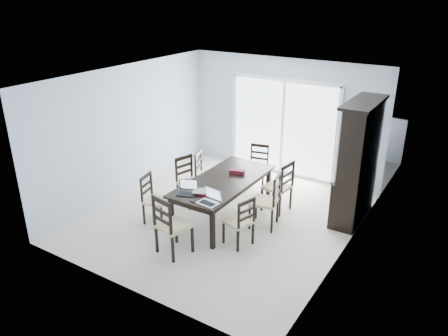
# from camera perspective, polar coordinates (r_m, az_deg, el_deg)

# --- Properties ---
(floor) EXTENTS (5.00, 5.00, 0.00)m
(floor) POSITION_cam_1_polar(r_m,az_deg,el_deg) (8.19, -0.07, -6.34)
(floor) COLOR #C0B5A4
(floor) RESTS_ON ground
(ceiling) EXTENTS (5.00, 5.00, 0.00)m
(ceiling) POSITION_cam_1_polar(r_m,az_deg,el_deg) (7.30, -0.08, 11.84)
(ceiling) COLOR white
(ceiling) RESTS_ON back_wall
(back_wall) EXTENTS (4.50, 0.02, 2.60)m
(back_wall) POSITION_cam_1_polar(r_m,az_deg,el_deg) (9.75, 7.82, 6.53)
(back_wall) COLOR #ACBACD
(back_wall) RESTS_ON floor
(wall_left) EXTENTS (0.02, 5.00, 2.60)m
(wall_left) POSITION_cam_1_polar(r_m,az_deg,el_deg) (8.98, -12.36, 4.82)
(wall_left) COLOR #ACBACD
(wall_left) RESTS_ON floor
(wall_right) EXTENTS (0.02, 5.00, 2.60)m
(wall_right) POSITION_cam_1_polar(r_m,az_deg,el_deg) (6.81, 16.18, -1.37)
(wall_right) COLOR #ACBACD
(wall_right) RESTS_ON floor
(balcony) EXTENTS (4.50, 2.00, 0.10)m
(balcony) POSITION_cam_1_polar(r_m,az_deg,el_deg) (11.05, 9.63, 0.97)
(balcony) COLOR gray
(balcony) RESTS_ON ground
(railing) EXTENTS (4.50, 0.06, 1.10)m
(railing) POSITION_cam_1_polar(r_m,az_deg,el_deg) (11.74, 11.74, 5.21)
(railing) COLOR #99999E
(railing) RESTS_ON balcony
(dining_table) EXTENTS (1.00, 2.20, 0.75)m
(dining_table) POSITION_cam_1_polar(r_m,az_deg,el_deg) (7.89, -0.07, -2.06)
(dining_table) COLOR black
(dining_table) RESTS_ON floor
(china_hutch) EXTENTS (0.50, 1.38, 2.20)m
(china_hutch) POSITION_cam_1_polar(r_m,az_deg,el_deg) (8.07, 17.07, 0.56)
(china_hutch) COLOR black
(china_hutch) RESTS_ON floor
(sliding_door) EXTENTS (2.52, 0.05, 2.18)m
(sliding_door) POSITION_cam_1_polar(r_m,az_deg,el_deg) (9.79, 7.70, 5.30)
(sliding_door) COLOR silver
(sliding_door) RESTS_ON floor
(chair_left_near) EXTENTS (0.48, 0.47, 1.04)m
(chair_left_near) POSITION_cam_1_polar(r_m,az_deg,el_deg) (7.91, -9.41, -3.29)
(chair_left_near) COLOR black
(chair_left_near) RESTS_ON floor
(chair_left_mid) EXTENTS (0.52, 0.51, 1.09)m
(chair_left_mid) POSITION_cam_1_polar(r_m,az_deg,el_deg) (8.50, -4.78, -0.95)
(chair_left_mid) COLOR black
(chair_left_mid) RESTS_ON floor
(chair_left_far) EXTENTS (0.52, 0.51, 1.08)m
(chair_left_far) POSITION_cam_1_polar(r_m,az_deg,el_deg) (8.78, -2.69, -0.14)
(chair_left_far) COLOR black
(chair_left_far) RESTS_ON floor
(chair_right_near) EXTENTS (0.48, 0.47, 1.01)m
(chair_right_near) POSITION_cam_1_polar(r_m,az_deg,el_deg) (7.07, 2.39, -6.43)
(chair_right_near) COLOR black
(chair_right_near) RESTS_ON floor
(chair_right_mid) EXTENTS (0.54, 0.53, 1.18)m
(chair_right_mid) POSITION_cam_1_polar(r_m,az_deg,el_deg) (7.62, 6.05, -3.53)
(chair_right_mid) COLOR black
(chair_right_mid) RESTS_ON floor
(chair_right_far) EXTENTS (0.50, 0.48, 1.17)m
(chair_right_far) POSITION_cam_1_polar(r_m,az_deg,el_deg) (8.17, 7.57, -1.77)
(chair_right_far) COLOR black
(chair_right_far) RESTS_ON floor
(chair_end_near) EXTENTS (0.53, 0.54, 1.19)m
(chair_end_near) POSITION_cam_1_polar(r_m,az_deg,el_deg) (6.84, -7.29, -6.75)
(chair_end_near) COLOR black
(chair_end_near) RESTS_ON floor
(chair_end_far) EXTENTS (0.48, 0.49, 1.07)m
(chair_end_far) POSITION_cam_1_polar(r_m,az_deg,el_deg) (9.20, 4.50, 0.84)
(chair_end_far) COLOR black
(chair_end_far) RESTS_ON floor
(laptop_dark) EXTENTS (0.39, 0.33, 0.22)m
(laptop_dark) POSITION_cam_1_polar(r_m,az_deg,el_deg) (7.33, -4.87, -3.02)
(laptop_dark) COLOR black
(laptop_dark) RESTS_ON dining_table
(laptop_silver) EXTENTS (0.36, 0.27, 0.23)m
(laptop_silver) POSITION_cam_1_polar(r_m,az_deg,el_deg) (6.98, -2.12, -4.29)
(laptop_silver) COLOR silver
(laptop_silver) RESTS_ON dining_table
(book_stack) EXTENTS (0.35, 0.31, 0.05)m
(book_stack) POSITION_cam_1_polar(r_m,az_deg,el_deg) (7.35, -3.01, -3.13)
(book_stack) COLOR maroon
(book_stack) RESTS_ON dining_table
(cell_phone) EXTENTS (0.12, 0.08, 0.01)m
(cell_phone) POSITION_cam_1_polar(r_m,az_deg,el_deg) (7.08, -4.11, -4.37)
(cell_phone) COLOR black
(cell_phone) RESTS_ON dining_table
(game_box) EXTENTS (0.31, 0.22, 0.07)m
(game_box) POSITION_cam_1_polar(r_m,az_deg,el_deg) (8.13, 1.74, -0.43)
(game_box) COLOR #4E0F1D
(game_box) RESTS_ON dining_table
(hot_tub) EXTENTS (1.83, 1.65, 0.91)m
(hot_tub) POSITION_cam_1_polar(r_m,az_deg,el_deg) (10.96, 8.16, 3.69)
(hot_tub) COLOR brown
(hot_tub) RESTS_ON balcony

